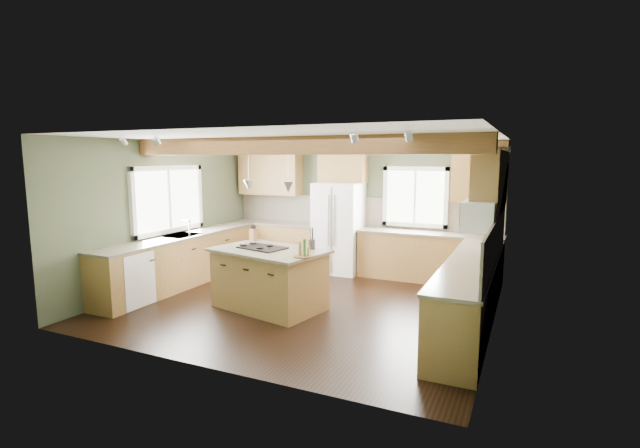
% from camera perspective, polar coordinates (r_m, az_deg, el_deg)
% --- Properties ---
extents(floor, '(5.60, 5.60, 0.00)m').
position_cam_1_polar(floor, '(7.49, -1.85, -9.71)').
color(floor, black).
rests_on(floor, ground).
extents(ceiling, '(5.60, 5.60, 0.00)m').
position_cam_1_polar(ceiling, '(7.13, -1.94, 10.58)').
color(ceiling, silver).
rests_on(ceiling, wall_back).
extents(wall_back, '(5.60, 0.00, 5.60)m').
position_cam_1_polar(wall_back, '(9.48, 4.85, 2.10)').
color(wall_back, '#475139').
rests_on(wall_back, ground).
extents(wall_left, '(0.00, 5.00, 5.00)m').
position_cam_1_polar(wall_left, '(8.80, -18.45, 1.23)').
color(wall_left, '#475139').
rests_on(wall_left, ground).
extents(wall_right, '(0.00, 5.00, 5.00)m').
position_cam_1_polar(wall_right, '(6.47, 20.92, -1.26)').
color(wall_right, '#475139').
rests_on(wall_right, ground).
extents(ceiling_beam, '(5.55, 0.26, 0.26)m').
position_cam_1_polar(ceiling_beam, '(6.75, -3.57, 9.60)').
color(ceiling_beam, '#523317').
rests_on(ceiling_beam, ceiling).
extents(soffit_trim, '(5.55, 0.20, 0.10)m').
position_cam_1_polar(soffit_trim, '(9.34, 4.73, 9.63)').
color(soffit_trim, '#523317').
rests_on(soffit_trim, ceiling).
extents(backsplash_back, '(5.58, 0.03, 0.58)m').
position_cam_1_polar(backsplash_back, '(9.48, 4.81, 1.55)').
color(backsplash_back, brown).
rests_on(backsplash_back, wall_back).
extents(backsplash_right, '(0.03, 3.70, 0.58)m').
position_cam_1_polar(backsplash_right, '(6.53, 20.78, -1.97)').
color(backsplash_right, brown).
rests_on(backsplash_right, wall_right).
extents(base_cab_back_left, '(2.02, 0.60, 0.88)m').
position_cam_1_polar(base_cab_back_left, '(10.09, -5.42, -2.48)').
color(base_cab_back_left, brown).
rests_on(base_cab_back_left, floor).
extents(counter_back_left, '(2.06, 0.64, 0.04)m').
position_cam_1_polar(counter_back_left, '(10.01, -5.45, 0.11)').
color(counter_back_left, brown).
rests_on(counter_back_left, base_cab_back_left).
extents(base_cab_back_right, '(2.62, 0.60, 0.88)m').
position_cam_1_polar(base_cab_back_right, '(8.94, 13.17, -4.05)').
color(base_cab_back_right, brown).
rests_on(base_cab_back_right, floor).
extents(counter_back_right, '(2.66, 0.64, 0.04)m').
position_cam_1_polar(counter_back_right, '(8.86, 13.27, -1.14)').
color(counter_back_right, brown).
rests_on(counter_back_right, base_cab_back_right).
extents(base_cab_left, '(0.60, 3.70, 0.88)m').
position_cam_1_polar(base_cab_left, '(8.78, -16.54, -4.40)').
color(base_cab_left, brown).
rests_on(base_cab_left, floor).
extents(counter_left, '(0.64, 3.74, 0.04)m').
position_cam_1_polar(counter_left, '(8.69, -16.66, -1.44)').
color(counter_left, brown).
rests_on(counter_left, base_cab_left).
extents(base_cab_right, '(0.60, 3.70, 0.88)m').
position_cam_1_polar(base_cab_right, '(6.73, 18.00, -8.29)').
color(base_cab_right, brown).
rests_on(base_cab_right, floor).
extents(counter_right, '(0.64, 3.74, 0.04)m').
position_cam_1_polar(counter_right, '(6.62, 18.17, -4.46)').
color(counter_right, brown).
rests_on(counter_right, base_cab_right).
extents(upper_cab_back_left, '(1.40, 0.35, 0.90)m').
position_cam_1_polar(upper_cab_back_left, '(10.13, -6.17, 6.16)').
color(upper_cab_back_left, brown).
rests_on(upper_cab_back_left, wall_back).
extents(upper_cab_over_fridge, '(0.96, 0.35, 0.70)m').
position_cam_1_polar(upper_cab_over_fridge, '(9.37, 2.81, 7.26)').
color(upper_cab_over_fridge, brown).
rests_on(upper_cab_over_fridge, wall_back).
extents(upper_cab_right, '(0.35, 2.20, 0.90)m').
position_cam_1_polar(upper_cab_right, '(7.31, 20.28, 4.93)').
color(upper_cab_right, brown).
rests_on(upper_cab_right, wall_right).
extents(upper_cab_back_corner, '(0.90, 0.35, 0.90)m').
position_cam_1_polar(upper_cab_back_corner, '(8.76, 18.88, 5.45)').
color(upper_cab_back_corner, brown).
rests_on(upper_cab_back_corner, wall_back).
extents(window_left, '(0.04, 1.60, 1.05)m').
position_cam_1_polar(window_left, '(8.80, -18.21, 2.88)').
color(window_left, white).
rests_on(window_left, wall_left).
extents(window_back, '(1.10, 0.04, 1.00)m').
position_cam_1_polar(window_back, '(9.12, 11.65, 3.30)').
color(window_back, white).
rests_on(window_back, wall_back).
extents(sink, '(0.50, 0.65, 0.03)m').
position_cam_1_polar(sink, '(8.69, -16.66, -1.40)').
color(sink, '#262628').
rests_on(sink, counter_left).
extents(faucet, '(0.02, 0.02, 0.28)m').
position_cam_1_polar(faucet, '(8.55, -15.79, -0.54)').
color(faucet, '#B2B2B7').
rests_on(faucet, sink).
extents(dishwasher, '(0.60, 0.60, 0.84)m').
position_cam_1_polar(dishwasher, '(7.87, -22.72, -6.22)').
color(dishwasher, white).
rests_on(dishwasher, floor).
extents(oven, '(0.60, 0.72, 0.84)m').
position_cam_1_polar(oven, '(5.50, 16.26, -12.03)').
color(oven, white).
rests_on(oven, floor).
extents(microwave, '(0.40, 0.70, 0.38)m').
position_cam_1_polar(microwave, '(6.40, 19.04, 1.00)').
color(microwave, white).
rests_on(microwave, wall_right).
extents(pendant_left, '(0.18, 0.18, 0.16)m').
position_cam_1_polar(pendant_left, '(7.24, -8.74, 4.76)').
color(pendant_left, '#B2B2B7').
rests_on(pendant_left, ceiling).
extents(pendant_right, '(0.18, 0.18, 0.16)m').
position_cam_1_polar(pendant_right, '(6.70, -3.95, 4.56)').
color(pendant_right, '#B2B2B7').
rests_on(pendant_right, ceiling).
extents(refrigerator, '(0.90, 0.74, 1.80)m').
position_cam_1_polar(refrigerator, '(9.29, 2.29, -0.49)').
color(refrigerator, white).
rests_on(refrigerator, floor).
extents(island, '(1.75, 1.28, 0.88)m').
position_cam_1_polar(island, '(7.19, -6.25, -6.86)').
color(island, brown).
rests_on(island, floor).
extents(island_top, '(1.88, 1.40, 0.04)m').
position_cam_1_polar(island_top, '(7.09, -6.31, -3.27)').
color(island_top, brown).
rests_on(island_top, island).
extents(cooktop, '(0.77, 0.59, 0.02)m').
position_cam_1_polar(cooktop, '(7.17, -7.09, -2.90)').
color(cooktop, black).
rests_on(cooktop, island_top).
extents(knife_block, '(0.14, 0.12, 0.20)m').
position_cam_1_polar(knife_block, '(7.86, -8.20, -1.30)').
color(knife_block, brown).
rests_on(knife_block, island_top).
extents(utensil_crock, '(0.12, 0.12, 0.15)m').
position_cam_1_polar(utensil_crock, '(7.04, -1.04, -2.50)').
color(utensil_crock, '#39312E').
rests_on(utensil_crock, island_top).
extents(bottle_tray, '(0.36, 0.36, 0.24)m').
position_cam_1_polar(bottle_tray, '(6.49, -2.19, -3.01)').
color(bottle_tray, brown).
rests_on(bottle_tray, island_top).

